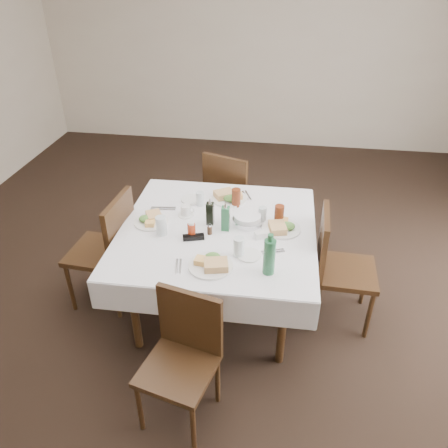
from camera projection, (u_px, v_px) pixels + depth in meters
The scene contains 33 objects.
ground_plane at pixel (213, 293), 3.78m from camera, with size 7.00×7.00×0.00m, color black.
room_shell at pixel (209, 95), 2.86m from camera, with size 6.04×7.04×2.80m.
dining_table at pixel (218, 236), 3.29m from camera, with size 1.47×1.47×0.76m.
chair_north at pixel (230, 192), 4.20m from camera, with size 0.57×0.57×0.95m.
chair_south at pixel (184, 350), 2.60m from camera, with size 0.50×0.50×0.87m.
chair_east at pixel (335, 262), 3.27m from camera, with size 0.46×0.46×0.94m.
chair_west at pixel (110, 245), 3.43m from camera, with size 0.49×0.49×0.97m.
meal_north at pixel (229, 197), 3.60m from camera, with size 0.30×0.30×0.06m.
meal_south at pixel (212, 263), 2.85m from camera, with size 0.30×0.30×0.06m.
meal_east at pixel (281, 227), 3.22m from camera, with size 0.29×0.29×0.06m.
meal_west at pixel (151, 220), 3.31m from camera, with size 0.26×0.26×0.06m.
side_plate_a at pixel (192, 199), 3.61m from camera, with size 0.18×0.18×0.01m.
side_plate_b at pixel (249, 255), 2.95m from camera, with size 0.16×0.16×0.01m.
water_n at pixel (200, 199), 3.51m from camera, with size 0.06×0.06×0.12m.
water_s at pixel (239, 247), 2.93m from camera, with size 0.07×0.07×0.14m.
water_e at pixel (262, 214), 3.31m from camera, with size 0.06×0.06×0.11m.
water_w at pixel (161, 226), 3.14m from camera, with size 0.08×0.08×0.14m.
iced_tea_a at pixel (236, 198), 3.49m from camera, with size 0.07×0.07×0.15m.
iced_tea_b at pixel (279, 215), 3.27m from camera, with size 0.07×0.07×0.15m.
bread_basket at pixel (247, 220), 3.29m from camera, with size 0.23×0.23×0.07m.
oil_cruet_dark at pixel (210, 213), 3.25m from camera, with size 0.05×0.05×0.22m.
oil_cruet_green at pixel (226, 217), 3.18m from camera, with size 0.06×0.06×0.24m.
ketchup_bottle at pixel (192, 230), 3.12m from camera, with size 0.06×0.06×0.13m.
salt_shaker at pixel (209, 227), 3.19m from camera, with size 0.03×0.03×0.07m.
pepper_shaker at pixel (210, 229), 3.16m from camera, with size 0.04×0.04×0.08m.
coffee_mug at pixel (186, 211), 3.38m from camera, with size 0.13×0.12×0.09m.
sunglasses at pixel (193, 237), 3.12m from camera, with size 0.16×0.09×0.03m.
green_bottle at pixel (269, 256), 2.74m from camera, with size 0.08×0.08×0.29m.
sugar_caddy at pixel (261, 235), 3.13m from camera, with size 0.11×0.09×0.05m.
cutlery_n at pixel (247, 195), 3.67m from camera, with size 0.10×0.17×0.01m.
cutlery_s at pixel (178, 266), 2.86m from camera, with size 0.07×0.16×0.01m.
cutlery_e at pixel (273, 252), 2.99m from camera, with size 0.16×0.09×0.01m.
cutlery_w at pixel (163, 209), 3.48m from camera, with size 0.20×0.07×0.01m.
Camera 1 is at (0.53, -2.83, 2.53)m, focal length 35.00 mm.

